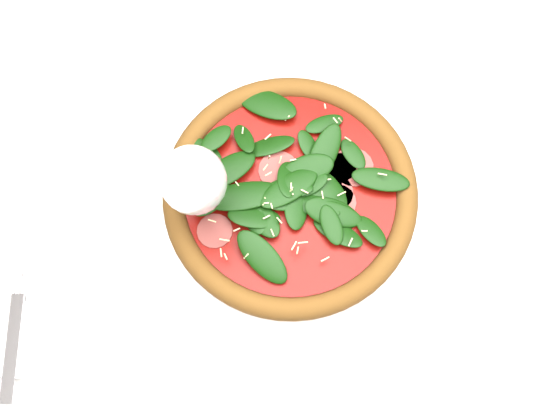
# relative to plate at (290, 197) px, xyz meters

# --- Properties ---
(ground) EXTENTS (6.00, 6.00, 0.00)m
(ground) POSITION_rel_plate_xyz_m (0.06, -0.01, -0.76)
(ground) COLOR brown
(ground) RESTS_ON ground
(dining_table) EXTENTS (1.21, 0.81, 0.75)m
(dining_table) POSITION_rel_plate_xyz_m (0.06, -0.01, -0.11)
(dining_table) COLOR white
(dining_table) RESTS_ON ground
(plate) EXTENTS (0.39, 0.39, 0.02)m
(plate) POSITION_rel_plate_xyz_m (0.00, 0.00, 0.00)
(plate) COLOR white
(plate) RESTS_ON dining_table
(pizza) EXTENTS (0.44, 0.44, 0.04)m
(pizza) POSITION_rel_plate_xyz_m (-0.00, 0.00, 0.02)
(pizza) COLOR #926223
(pizza) RESTS_ON plate
(wine_glass) EXTENTS (0.08, 0.08, 0.19)m
(wine_glass) POSITION_rel_plate_xyz_m (-0.11, -0.04, 0.12)
(wine_glass) COLOR white
(wine_glass) RESTS_ON dining_table
(napkin) EXTENTS (0.15, 0.08, 0.01)m
(napkin) POSITION_rel_plate_xyz_m (-0.31, -0.24, -0.00)
(napkin) COLOR white
(napkin) RESTS_ON dining_table
(fork) EXTENTS (0.05, 0.17, 0.00)m
(fork) POSITION_rel_plate_xyz_m (-0.32, -0.21, 0.01)
(fork) COLOR silver
(fork) RESTS_ON napkin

